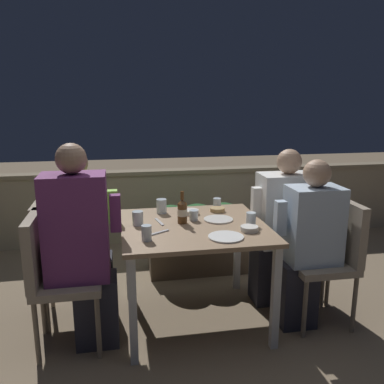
{
  "coord_description": "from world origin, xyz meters",
  "views": [
    {
      "loc": [
        -0.5,
        -2.69,
        1.64
      ],
      "look_at": [
        0.0,
        0.07,
        0.96
      ],
      "focal_mm": 38.0,
      "sensor_mm": 36.0,
      "label": 1
    }
  ],
  "objects_px": {
    "chair_right_far": "(305,234)",
    "person_blue_shirt": "(307,244)",
    "chair_right_near": "(333,250)",
    "person_white_polo": "(281,227)",
    "person_green_blouse": "(84,235)",
    "beer_bottle": "(182,211)",
    "chair_left_far": "(56,249)",
    "person_purple_stripe": "(82,248)",
    "chair_left_near": "(52,269)"
  },
  "relations": [
    {
      "from": "person_white_polo",
      "to": "chair_right_near",
      "type": "bearing_deg",
      "value": -55.5
    },
    {
      "from": "beer_bottle",
      "to": "person_green_blouse",
      "type": "bearing_deg",
      "value": 168.71
    },
    {
      "from": "chair_left_far",
      "to": "person_green_blouse",
      "type": "relative_size",
      "value": 0.71
    },
    {
      "from": "chair_right_far",
      "to": "chair_left_near",
      "type": "bearing_deg",
      "value": -169.77
    },
    {
      "from": "chair_left_near",
      "to": "beer_bottle",
      "type": "distance_m",
      "value": 0.95
    },
    {
      "from": "chair_left_near",
      "to": "chair_right_near",
      "type": "relative_size",
      "value": 1.0
    },
    {
      "from": "chair_left_far",
      "to": "person_white_polo",
      "type": "bearing_deg",
      "value": -0.33
    },
    {
      "from": "person_blue_shirt",
      "to": "beer_bottle",
      "type": "height_order",
      "value": "person_blue_shirt"
    },
    {
      "from": "chair_left_far",
      "to": "chair_right_near",
      "type": "height_order",
      "value": "same"
    },
    {
      "from": "chair_right_far",
      "to": "person_white_polo",
      "type": "bearing_deg",
      "value": 180.0
    },
    {
      "from": "person_purple_stripe",
      "to": "beer_bottle",
      "type": "relative_size",
      "value": 5.82
    },
    {
      "from": "chair_left_near",
      "to": "person_white_polo",
      "type": "relative_size",
      "value": 0.73
    },
    {
      "from": "chair_left_near",
      "to": "person_purple_stripe",
      "type": "bearing_deg",
      "value": -0.0
    },
    {
      "from": "chair_left_far",
      "to": "chair_right_far",
      "type": "bearing_deg",
      "value": -0.29
    },
    {
      "from": "person_purple_stripe",
      "to": "person_white_polo",
      "type": "bearing_deg",
      "value": 12.86
    },
    {
      "from": "chair_right_near",
      "to": "person_white_polo",
      "type": "distance_m",
      "value": 0.44
    },
    {
      "from": "chair_right_near",
      "to": "chair_left_near",
      "type": "bearing_deg",
      "value": 179.47
    },
    {
      "from": "person_blue_shirt",
      "to": "chair_left_near",
      "type": "bearing_deg",
      "value": 179.41
    },
    {
      "from": "chair_left_far",
      "to": "chair_right_far",
      "type": "xyz_separation_m",
      "value": [
        1.91,
        -0.01,
        0.0
      ]
    },
    {
      "from": "person_white_polo",
      "to": "person_purple_stripe",
      "type": "bearing_deg",
      "value": -167.14
    },
    {
      "from": "person_green_blouse",
      "to": "person_white_polo",
      "type": "relative_size",
      "value": 1.03
    },
    {
      "from": "person_blue_shirt",
      "to": "chair_right_far",
      "type": "relative_size",
      "value": 1.33
    },
    {
      "from": "chair_left_far",
      "to": "chair_right_far",
      "type": "distance_m",
      "value": 1.91
    },
    {
      "from": "chair_left_far",
      "to": "person_purple_stripe",
      "type": "bearing_deg",
      "value": -58.26
    },
    {
      "from": "person_purple_stripe",
      "to": "person_green_blouse",
      "type": "relative_size",
      "value": 1.06
    },
    {
      "from": "chair_left_near",
      "to": "person_blue_shirt",
      "type": "bearing_deg",
      "value": -0.59
    },
    {
      "from": "chair_left_far",
      "to": "person_white_polo",
      "type": "height_order",
      "value": "person_white_polo"
    },
    {
      "from": "chair_left_far",
      "to": "chair_right_near",
      "type": "bearing_deg",
      "value": -10.67
    },
    {
      "from": "chair_right_near",
      "to": "chair_right_far",
      "type": "height_order",
      "value": "same"
    },
    {
      "from": "chair_right_near",
      "to": "person_white_polo",
      "type": "bearing_deg",
      "value": 124.5
    },
    {
      "from": "person_green_blouse",
      "to": "chair_right_far",
      "type": "relative_size",
      "value": 1.4
    },
    {
      "from": "chair_left_far",
      "to": "person_blue_shirt",
      "type": "relative_size",
      "value": 0.75
    },
    {
      "from": "person_purple_stripe",
      "to": "chair_right_near",
      "type": "bearing_deg",
      "value": -0.59
    },
    {
      "from": "chair_right_far",
      "to": "person_green_blouse",
      "type": "bearing_deg",
      "value": 179.67
    },
    {
      "from": "chair_left_near",
      "to": "beer_bottle",
      "type": "xyz_separation_m",
      "value": [
        0.88,
        0.21,
        0.28
      ]
    },
    {
      "from": "person_green_blouse",
      "to": "person_blue_shirt",
      "type": "xyz_separation_m",
      "value": [
        1.56,
        -0.37,
        -0.03
      ]
    },
    {
      "from": "chair_left_near",
      "to": "beer_bottle",
      "type": "relative_size",
      "value": 3.91
    },
    {
      "from": "chair_right_far",
      "to": "person_blue_shirt",
      "type": "bearing_deg",
      "value": -113.28
    },
    {
      "from": "chair_left_near",
      "to": "person_blue_shirt",
      "type": "relative_size",
      "value": 0.75
    },
    {
      "from": "person_green_blouse",
      "to": "chair_right_near",
      "type": "distance_m",
      "value": 1.8
    },
    {
      "from": "person_green_blouse",
      "to": "beer_bottle",
      "type": "distance_m",
      "value": 0.74
    },
    {
      "from": "person_purple_stripe",
      "to": "person_white_polo",
      "type": "height_order",
      "value": "person_purple_stripe"
    },
    {
      "from": "person_purple_stripe",
      "to": "person_white_polo",
      "type": "relative_size",
      "value": 1.09
    },
    {
      "from": "chair_left_far",
      "to": "chair_right_near",
      "type": "relative_size",
      "value": 1.0
    },
    {
      "from": "person_blue_shirt",
      "to": "chair_right_far",
      "type": "height_order",
      "value": "person_blue_shirt"
    },
    {
      "from": "person_green_blouse",
      "to": "chair_left_far",
      "type": "bearing_deg",
      "value": 180.0
    },
    {
      "from": "chair_left_far",
      "to": "chair_right_far",
      "type": "relative_size",
      "value": 1.0
    },
    {
      "from": "chair_left_far",
      "to": "beer_bottle",
      "type": "relative_size",
      "value": 3.91
    },
    {
      "from": "person_green_blouse",
      "to": "chair_right_far",
      "type": "xyz_separation_m",
      "value": [
        1.71,
        -0.01,
        -0.09
      ]
    },
    {
      "from": "chair_right_far",
      "to": "chair_left_far",
      "type": "bearing_deg",
      "value": 179.71
    }
  ]
}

